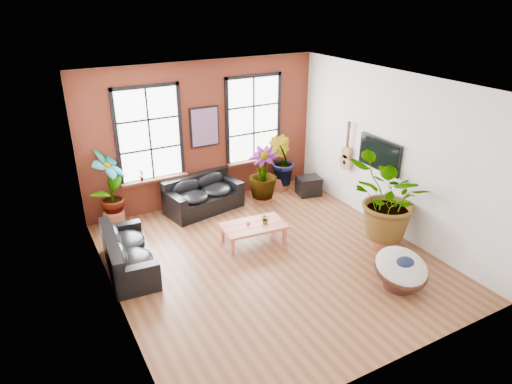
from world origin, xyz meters
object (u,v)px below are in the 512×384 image
sofa_back (203,195)px  sofa_left (126,254)px  coffee_table (253,227)px  papasan_chair (401,269)px

sofa_back → sofa_left: (-2.31, -1.77, -0.04)m
sofa_left → coffee_table: (2.63, -0.25, 0.04)m
sofa_left → coffee_table: 2.64m
coffee_table → papasan_chair: bearing=-54.3°
sofa_back → coffee_table: size_ratio=1.40×
coffee_table → papasan_chair: 3.11m
sofa_back → coffee_table: 2.04m
coffee_table → papasan_chair: papasan_chair is taller
coffee_table → papasan_chair: size_ratio=1.27×
sofa_back → coffee_table: sofa_back is taller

